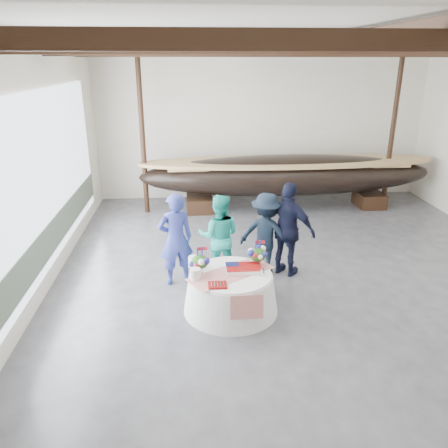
{
  "coord_description": "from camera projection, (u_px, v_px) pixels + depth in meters",
  "views": [
    {
      "loc": [
        -2.28,
        -7.37,
        4.09
      ],
      "look_at": [
        -1.62,
        0.62,
        1.08
      ],
      "focal_mm": 35.0,
      "sensor_mm": 36.0,
      "label": 1
    }
  ],
  "objects": [
    {
      "name": "floor",
      "position": [
        309.0,
        284.0,
        8.49
      ],
      "size": [
        10.0,
        12.0,
        0.01
      ],
      "primitive_type": "cube",
      "color": "#3D3D42",
      "rests_on": "ground"
    },
    {
      "name": "wall_back",
      "position": [
        262.0,
        125.0,
        13.3
      ],
      "size": [
        10.0,
        0.02,
        4.5
      ],
      "primitive_type": "cube",
      "color": "silver",
      "rests_on": "ground"
    },
    {
      "name": "wall_left",
      "position": [
        26.0,
        177.0,
        7.31
      ],
      "size": [
        0.02,
        12.0,
        4.5
      ],
      "primitive_type": "cube",
      "color": "silver",
      "rests_on": "ground"
    },
    {
      "name": "ceiling",
      "position": [
        329.0,
        33.0,
        6.91
      ],
      "size": [
        10.0,
        12.0,
        0.01
      ],
      "primitive_type": "cube",
      "color": "white",
      "rests_on": "wall_back"
    },
    {
      "name": "pavilion_structure",
      "position": [
        313.0,
        65.0,
        7.83
      ],
      "size": [
        9.8,
        11.76,
        4.5
      ],
      "color": "black",
      "rests_on": "ground"
    },
    {
      "name": "open_bay",
      "position": [
        50.0,
        186.0,
        8.4
      ],
      "size": [
        0.03,
        7.0,
        3.2
      ],
      "color": "silver",
      "rests_on": "ground"
    },
    {
      "name": "longboat_display",
      "position": [
        287.0,
        175.0,
        12.52
      ],
      "size": [
        8.43,
        1.69,
        1.58
      ],
      "color": "black",
      "rests_on": "ground"
    },
    {
      "name": "banquet_table",
      "position": [
        231.0,
        292.0,
        7.51
      ],
      "size": [
        1.64,
        1.64,
        0.71
      ],
      "color": "silver",
      "rests_on": "ground"
    },
    {
      "name": "tabletop_items",
      "position": [
        228.0,
        262.0,
        7.46
      ],
      "size": [
        1.58,
        1.26,
        0.4
      ],
      "color": "#B71512",
      "rests_on": "banquet_table"
    },
    {
      "name": "guest_woman_blue",
      "position": [
        176.0,
        239.0,
        8.27
      ],
      "size": [
        0.75,
        0.59,
        1.82
      ],
      "primitive_type": "imported",
      "rotation": [
        0.0,
        0.0,
        3.4
      ],
      "color": "navy",
      "rests_on": "ground"
    },
    {
      "name": "guest_woman_teal",
      "position": [
        219.0,
        236.0,
        8.55
      ],
      "size": [
        0.92,
        0.77,
        1.71
      ],
      "primitive_type": "imported",
      "rotation": [
        0.0,
        0.0,
        2.98
      ],
      "color": "teal",
      "rests_on": "ground"
    },
    {
      "name": "guest_man_left",
      "position": [
        266.0,
        234.0,
        8.7
      ],
      "size": [
        1.25,
        1.02,
        1.68
      ],
      "primitive_type": "imported",
      "rotation": [
        0.0,
        0.0,
        2.72
      ],
      "color": "black",
      "rests_on": "ground"
    },
    {
      "name": "guest_man_right",
      "position": [
        288.0,
        230.0,
        8.59
      ],
      "size": [
        1.17,
        1.07,
        1.92
      ],
      "primitive_type": "imported",
      "rotation": [
        0.0,
        0.0,
        2.47
      ],
      "color": "black",
      "rests_on": "ground"
    }
  ]
}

